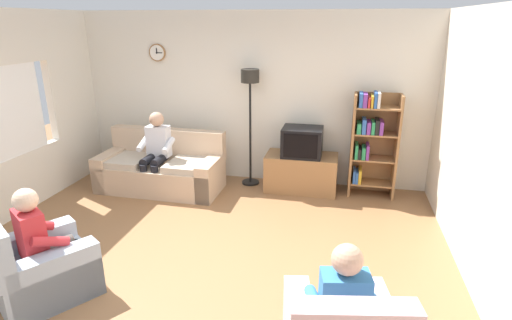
% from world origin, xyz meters
% --- Properties ---
extents(ground_plane, '(12.00, 12.00, 0.00)m').
position_xyz_m(ground_plane, '(0.00, 0.00, 0.00)').
color(ground_plane, '#8C603D').
extents(back_wall_assembly, '(6.20, 0.17, 2.70)m').
position_xyz_m(back_wall_assembly, '(-0.00, 2.66, 1.35)').
color(back_wall_assembly, silver).
rests_on(back_wall_assembly, ground_plane).
extents(right_wall, '(0.12, 5.80, 2.70)m').
position_xyz_m(right_wall, '(2.86, 0.00, 1.35)').
color(right_wall, silver).
rests_on(right_wall, ground_plane).
extents(couch, '(1.91, 0.91, 0.90)m').
position_xyz_m(couch, '(-1.28, 1.85, 0.31)').
color(couch, tan).
rests_on(couch, ground_plane).
extents(tv_stand, '(1.10, 0.56, 0.58)m').
position_xyz_m(tv_stand, '(0.89, 2.25, 0.29)').
color(tv_stand, olive).
rests_on(tv_stand, ground_plane).
extents(tv, '(0.60, 0.49, 0.44)m').
position_xyz_m(tv, '(0.89, 2.23, 0.80)').
color(tv, black).
rests_on(tv, tv_stand).
extents(bookshelf, '(0.68, 0.36, 1.58)m').
position_xyz_m(bookshelf, '(1.90, 2.32, 0.86)').
color(bookshelf, olive).
rests_on(bookshelf, ground_plane).
extents(floor_lamp, '(0.28, 0.28, 1.85)m').
position_xyz_m(floor_lamp, '(0.05, 2.35, 1.45)').
color(floor_lamp, black).
rests_on(floor_lamp, ground_plane).
extents(armchair_near_window, '(1.16, 1.18, 0.90)m').
position_xyz_m(armchair_near_window, '(-1.29, -0.91, 0.29)').
color(armchair_near_window, '#9EADBC').
rests_on(armchair_near_window, ground_plane).
extents(person_on_couch, '(0.51, 0.54, 1.24)m').
position_xyz_m(person_on_couch, '(-1.29, 1.74, 0.70)').
color(person_on_couch, silver).
rests_on(person_on_couch, ground_plane).
extents(person_in_left_armchair, '(0.61, 0.64, 1.12)m').
position_xyz_m(person_in_left_armchair, '(-1.24, -0.83, 0.60)').
color(person_in_left_armchair, red).
rests_on(person_in_left_armchair, ground_plane).
extents(person_in_right_armchair, '(0.56, 0.58, 1.12)m').
position_xyz_m(person_in_right_armchair, '(1.54, -1.19, 0.60)').
color(person_in_right_armchair, '#3372B2').
rests_on(person_in_right_armchair, ground_plane).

